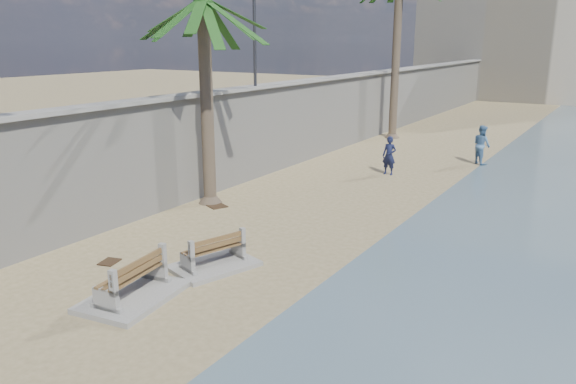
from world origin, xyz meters
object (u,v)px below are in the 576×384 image
at_px(bench_near, 214,254).
at_px(person_b, 482,143).
at_px(person_a, 389,153).
at_px(palm_mid, 203,4).
at_px(bench_far, 132,282).

bearing_deg(bench_near, person_b, 80.54).
bearing_deg(person_a, palm_mid, -114.68).
xyz_separation_m(bench_near, person_b, (2.56, 15.38, 0.59)).
bearing_deg(person_a, person_b, 58.47).
distance_m(bench_near, bench_far, 2.27).
relative_size(bench_near, person_a, 1.27).
bearing_deg(palm_mid, person_a, 63.31).
xyz_separation_m(bench_far, palm_mid, (-3.28, 6.53, 6.00)).
bearing_deg(person_b, bench_far, 122.22).
height_order(bench_far, person_b, person_b).
distance_m(palm_mid, person_a, 9.61).
relative_size(bench_near, bench_far, 0.96).
bearing_deg(person_b, bench_near, 122.23).
height_order(palm_mid, person_b, palm_mid).
relative_size(bench_near, palm_mid, 0.31).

